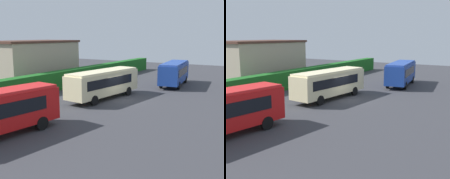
# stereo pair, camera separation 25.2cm
# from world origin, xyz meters

# --- Properties ---
(ground_plane) EXTENTS (83.64, 83.64, 0.00)m
(ground_plane) POSITION_xyz_m (0.00, 0.00, 0.00)
(ground_plane) COLOR #38383D
(bus_cream) EXTENTS (9.95, 3.49, 3.08)m
(bus_cream) POSITION_xyz_m (-0.27, 1.98, 1.78)
(bus_cream) COLOR beige
(bus_cream) RESTS_ON ground_plane
(bus_blue) EXTENTS (9.09, 3.66, 3.17)m
(bus_blue) POSITION_xyz_m (11.68, -1.76, 1.83)
(bus_blue) COLOR navy
(bus_blue) RESTS_ON ground_plane
(person_center) EXTENTS (0.47, 0.46, 1.93)m
(person_center) POSITION_xyz_m (-2.73, 5.29, 1.04)
(person_center) COLOR olive
(person_center) RESTS_ON ground_plane
(person_right) EXTENTS (0.49, 0.43, 1.78)m
(person_right) POSITION_xyz_m (3.10, 4.54, 0.94)
(person_right) COLOR black
(person_right) RESTS_ON ground_plane
(person_far) EXTENTS (0.47, 0.48, 1.87)m
(person_far) POSITION_xyz_m (14.55, 1.33, 1.00)
(person_far) COLOR #334C8C
(person_far) RESTS_ON ground_plane
(hedge_row) EXTENTS (53.82, 1.51, 2.29)m
(hedge_row) POSITION_xyz_m (0.00, 9.94, 1.15)
(hedge_row) COLOR #1A5D1D
(hedge_row) RESTS_ON ground_plane
(depot_building) EXTENTS (13.37, 6.88, 6.01)m
(depot_building) POSITION_xyz_m (3.90, 16.67, 3.02)
(depot_building) COLOR tan
(depot_building) RESTS_ON ground_plane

